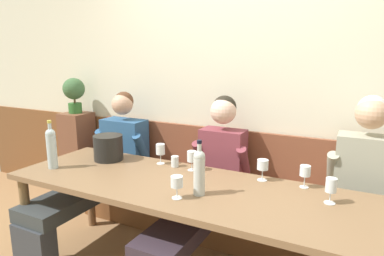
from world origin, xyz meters
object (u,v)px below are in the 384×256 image
object	(u,v)px
dining_table	(189,196)
wine_bottle_clear_water	(199,171)
wine_glass_mid_right	(331,186)
potted_plant	(74,92)
wine_glass_near_bucket	(305,171)
wine_glass_left_end	(177,182)
ice_bucket	(108,148)
person_center_left_seat	(205,184)
wine_glass_mid_left	(160,150)
wine_bottle_green_tall	(52,147)
wall_bench	(226,208)
person_center_right_seat	(100,167)
wine_glass_center_rear	(192,157)
water_tumbler_left	(175,161)
wine_glass_center_front	(263,165)
person_left_seat	(362,210)

from	to	relation	value
dining_table	wine_bottle_clear_water	size ratio (longest dim) A/B	7.41
wine_glass_mid_right	potted_plant	distance (m)	2.68
wine_glass_near_bucket	wine_glass_left_end	bearing A→B (deg)	-141.12
ice_bucket	dining_table	bearing A→B (deg)	-13.16
person_center_left_seat	wine_glass_near_bucket	distance (m)	0.75
wine_glass_mid_left	wine_glass_near_bucket	bearing A→B (deg)	0.69
dining_table	wine_glass_mid_left	world-z (taller)	wine_glass_mid_left
wine_bottle_green_tall	potted_plant	distance (m)	1.14
wall_bench	potted_plant	distance (m)	1.96
wine_bottle_green_tall	potted_plant	world-z (taller)	potted_plant
wall_bench	dining_table	xyz separation A→B (m)	(0.00, -0.69, 0.38)
person_center_right_seat	dining_table	bearing A→B (deg)	-16.78
wine_glass_center_rear	potted_plant	distance (m)	1.71
wine_bottle_green_tall	water_tumbler_left	bearing A→B (deg)	29.39
wine_glass_near_bucket	wine_glass_mid_right	xyz separation A→B (m)	(0.17, -0.18, -0.00)
wine_glass_mid_left	wine_glass_center_front	bearing A→B (deg)	0.92
wine_bottle_clear_water	potted_plant	xyz separation A→B (m)	(-1.86, 0.82, 0.31)
ice_bucket	wine_glass_near_bucket	xyz separation A→B (m)	(1.53, 0.12, 0.01)
wine_bottle_clear_water	wine_glass_center_rear	bearing A→B (deg)	122.97
wall_bench	wine_bottle_green_tall	size ratio (longest dim) A/B	7.76
person_center_left_seat	wine_glass_left_end	size ratio (longest dim) A/B	9.04
wine_glass_center_rear	wine_glass_center_front	world-z (taller)	same
wall_bench	water_tumbler_left	bearing A→B (deg)	-124.74
wine_glass_left_end	person_center_right_seat	bearing A→B (deg)	154.03
wine_bottle_clear_water	water_tumbler_left	bearing A→B (deg)	135.46
wine_glass_center_rear	water_tumbler_left	size ratio (longest dim) A/B	1.80
person_center_left_seat	wall_bench	bearing A→B (deg)	85.25
person_center_left_seat	wine_bottle_clear_water	world-z (taller)	person_center_left_seat
person_left_seat	wine_glass_mid_right	xyz separation A→B (m)	(-0.17, -0.21, 0.20)
person_center_left_seat	wine_glass_left_end	world-z (taller)	person_center_left_seat
wine_glass_center_rear	wine_glass_center_front	xyz separation A→B (m)	(0.52, 0.04, 0.00)
wine_glass_center_rear	wall_bench	bearing A→B (deg)	73.92
dining_table	person_center_right_seat	world-z (taller)	person_center_right_seat
wine_glass_center_front	person_center_right_seat	bearing A→B (deg)	179.81
wine_glass_near_bucket	wine_glass_center_front	size ratio (longest dim) A/B	1.01
person_center_right_seat	wall_bench	bearing A→B (deg)	19.22
person_center_right_seat	potted_plant	xyz separation A→B (m)	(-0.68, 0.40, 0.60)
person_left_seat	water_tumbler_left	distance (m)	1.31
water_tumbler_left	potted_plant	distance (m)	1.58
wine_bottle_clear_water	person_center_right_seat	bearing A→B (deg)	160.51
wine_bottle_clear_water	wine_glass_center_front	bearing A→B (deg)	55.92
dining_table	wine_glass_left_end	distance (m)	0.28
person_left_seat	wine_glass_center_front	size ratio (longest dim) A/B	8.97
potted_plant	person_center_right_seat	bearing A→B (deg)	-30.75
dining_table	person_left_seat	bearing A→B (deg)	18.36
person_left_seat	wine_bottle_green_tall	bearing A→B (deg)	-166.58
wine_glass_mid_left	wine_glass_center_rear	distance (m)	0.29
dining_table	person_center_left_seat	size ratio (longest dim) A/B	2.04
wine_glass_center_front	wine_glass_left_end	bearing A→B (deg)	-125.42
wine_bottle_clear_water	wine_glass_near_bucket	size ratio (longest dim) A/B	2.34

